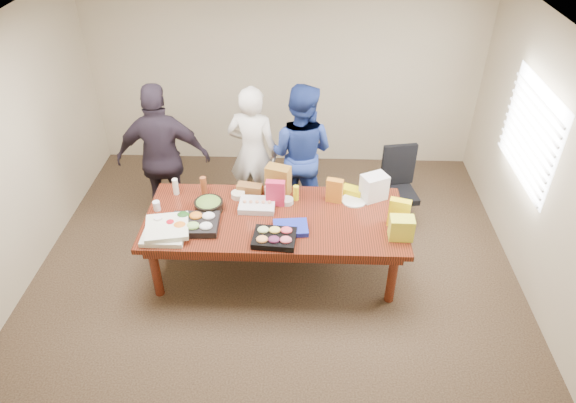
{
  "coord_description": "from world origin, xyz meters",
  "views": [
    {
      "loc": [
        0.31,
        -4.41,
        4.12
      ],
      "look_at": [
        0.14,
        0.1,
        0.89
      ],
      "focal_mm": 32.13,
      "sensor_mm": 36.0,
      "label": 1
    }
  ],
  "objects_px": {
    "conference_table": "(275,243)",
    "sheet_cake": "(257,205)",
    "office_chair": "(398,192)",
    "person_center": "(253,153)",
    "salad_bowl": "(209,205)",
    "person_right": "(300,153)"
  },
  "relations": [
    {
      "from": "office_chair",
      "to": "person_center",
      "type": "distance_m",
      "value": 1.86
    },
    {
      "from": "office_chair",
      "to": "person_center",
      "type": "relative_size",
      "value": 0.57
    },
    {
      "from": "person_center",
      "to": "sheet_cake",
      "type": "bearing_deg",
      "value": 109.57
    },
    {
      "from": "salad_bowl",
      "to": "office_chair",
      "type": "bearing_deg",
      "value": 19.68
    },
    {
      "from": "person_right",
      "to": "sheet_cake",
      "type": "xyz_separation_m",
      "value": [
        -0.46,
        -0.97,
        -0.11
      ]
    },
    {
      "from": "office_chair",
      "to": "person_right",
      "type": "bearing_deg",
      "value": 159.03
    },
    {
      "from": "office_chair",
      "to": "sheet_cake",
      "type": "xyz_separation_m",
      "value": [
        -1.68,
        -0.74,
        0.28
      ]
    },
    {
      "from": "conference_table",
      "to": "person_center",
      "type": "relative_size",
      "value": 1.58
    },
    {
      "from": "conference_table",
      "to": "sheet_cake",
      "type": "xyz_separation_m",
      "value": [
        -0.21,
        0.16,
        0.41
      ]
    },
    {
      "from": "person_right",
      "to": "salad_bowl",
      "type": "relative_size",
      "value": 5.68
    },
    {
      "from": "person_right",
      "to": "person_center",
      "type": "bearing_deg",
      "value": 16.91
    },
    {
      "from": "person_center",
      "to": "person_right",
      "type": "relative_size",
      "value": 0.98
    },
    {
      "from": "conference_table",
      "to": "salad_bowl",
      "type": "relative_size",
      "value": 8.85
    },
    {
      "from": "person_center",
      "to": "conference_table",
      "type": "bearing_deg",
      "value": 118.56
    },
    {
      "from": "office_chair",
      "to": "person_right",
      "type": "xyz_separation_m",
      "value": [
        -1.22,
        0.22,
        0.4
      ]
    },
    {
      "from": "office_chair",
      "to": "person_center",
      "type": "height_order",
      "value": "person_center"
    },
    {
      "from": "person_center",
      "to": "salad_bowl",
      "type": "distance_m",
      "value": 1.09
    },
    {
      "from": "office_chair",
      "to": "salad_bowl",
      "type": "relative_size",
      "value": 3.16
    },
    {
      "from": "conference_table",
      "to": "sheet_cake",
      "type": "distance_m",
      "value": 0.48
    },
    {
      "from": "office_chair",
      "to": "sheet_cake",
      "type": "relative_size",
      "value": 2.57
    },
    {
      "from": "salad_bowl",
      "to": "conference_table",
      "type": "bearing_deg",
      "value": -8.67
    },
    {
      "from": "conference_table",
      "to": "sheet_cake",
      "type": "height_order",
      "value": "sheet_cake"
    }
  ]
}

